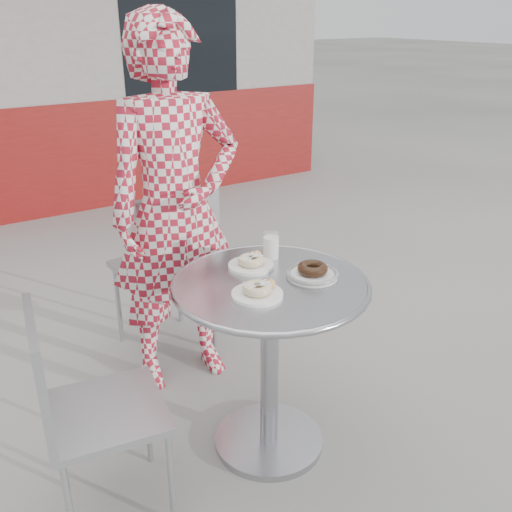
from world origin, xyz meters
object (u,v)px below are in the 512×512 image
seated_person (176,211)px  plate_near (258,291)px  bistro_table (270,325)px  chair_left (107,451)px  plate_far (251,262)px  plate_checker (312,272)px  milk_cup (271,246)px  chair_far (166,300)px

seated_person → plate_near: 0.78m
bistro_table → seated_person: (-0.06, 0.70, 0.29)m
chair_left → seated_person: bearing=-34.6°
plate_far → plate_checker: size_ratio=0.90×
bistro_table → milk_cup: milk_cup is taller
seated_person → plate_checker: seated_person is taller
plate_far → milk_cup: size_ratio=1.67×
seated_person → milk_cup: 0.55m
plate_near → milk_cup: size_ratio=1.70×
plate_checker → milk_cup: (-0.03, 0.24, 0.04)m
seated_person → plate_near: seated_person is taller
bistro_table → plate_checker: bearing=-15.3°
chair_left → milk_cup: (0.83, 0.16, 0.58)m
chair_far → plate_far: size_ratio=5.07×
plate_checker → milk_cup: size_ratio=1.85×
seated_person → milk_cup: size_ratio=15.81×
chair_left → plate_near: chair_left is taller
plate_near → chair_left: bearing=169.9°
plate_far → milk_cup: (0.12, 0.03, 0.03)m
chair_left → bistro_table: bearing=-84.2°
plate_near → seated_person: bearing=87.0°
chair_left → milk_cup: milk_cup is taller
plate_checker → plate_far: bearing=126.4°
bistro_table → chair_far: size_ratio=0.83×
milk_cup → plate_checker: bearing=-82.2°
plate_far → plate_checker: 0.26m
seated_person → plate_checker: size_ratio=8.54×
chair_left → plate_checker: bearing=-86.6°
chair_far → plate_checker: size_ratio=4.56×
plate_near → plate_checker: size_ratio=0.92×
seated_person → plate_checker: 0.79m
chair_far → seated_person: (-0.03, -0.27, 0.60)m
bistro_table → plate_checker: size_ratio=3.79×
seated_person → plate_far: seated_person is taller
seated_person → plate_far: (0.08, -0.54, -0.08)m
bistro_table → plate_near: (-0.10, -0.07, 0.21)m
chair_far → plate_checker: (0.20, -1.01, 0.51)m
plate_far → plate_near: (-0.12, -0.23, 0.00)m
chair_left → plate_checker: chair_left is taller
chair_left → plate_near: bearing=-91.2°
chair_far → chair_left: size_ratio=1.11×
seated_person → plate_far: 0.55m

